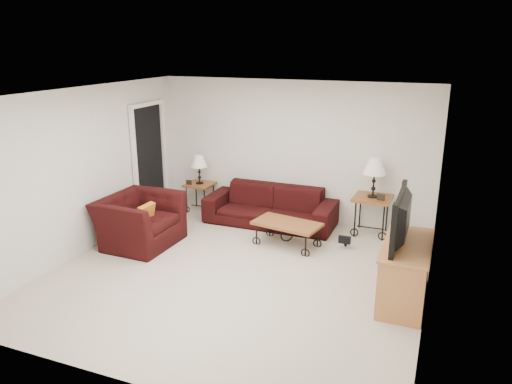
% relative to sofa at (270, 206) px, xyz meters
% --- Properties ---
extents(ground, '(5.00, 5.00, 0.00)m').
position_rel_sofa_xyz_m(ground, '(0.25, -2.02, -0.33)').
color(ground, '#BDB1A1').
rests_on(ground, ground).
extents(wall_back, '(5.00, 0.02, 2.50)m').
position_rel_sofa_xyz_m(wall_back, '(0.25, 0.48, 0.92)').
color(wall_back, silver).
rests_on(wall_back, ground).
extents(wall_front, '(5.00, 0.02, 2.50)m').
position_rel_sofa_xyz_m(wall_front, '(0.25, -4.52, 0.92)').
color(wall_front, silver).
rests_on(wall_front, ground).
extents(wall_left, '(0.02, 5.00, 2.50)m').
position_rel_sofa_xyz_m(wall_left, '(-2.25, -2.02, 0.92)').
color(wall_left, silver).
rests_on(wall_left, ground).
extents(wall_right, '(0.02, 5.00, 2.50)m').
position_rel_sofa_xyz_m(wall_right, '(2.75, -2.02, 0.92)').
color(wall_right, silver).
rests_on(wall_right, ground).
extents(ceiling, '(5.00, 5.00, 0.00)m').
position_rel_sofa_xyz_m(ceiling, '(0.25, -2.02, 2.17)').
color(ceiling, white).
rests_on(ceiling, wall_back).
extents(doorway, '(0.08, 0.94, 2.04)m').
position_rel_sofa_xyz_m(doorway, '(-2.22, -0.37, 0.69)').
color(doorway, black).
rests_on(doorway, ground).
extents(sofa, '(2.29, 0.90, 0.67)m').
position_rel_sofa_xyz_m(sofa, '(0.00, 0.00, 0.00)').
color(sofa, black).
rests_on(sofa, ground).
extents(side_table_left, '(0.50, 0.50, 0.55)m').
position_rel_sofa_xyz_m(side_table_left, '(-1.49, 0.18, -0.06)').
color(side_table_left, brown).
rests_on(side_table_left, ground).
extents(side_table_right, '(0.63, 0.63, 0.66)m').
position_rel_sofa_xyz_m(side_table_right, '(1.74, 0.18, -0.01)').
color(side_table_right, brown).
rests_on(side_table_right, ground).
extents(lamp_left, '(0.31, 0.31, 0.55)m').
position_rel_sofa_xyz_m(lamp_left, '(-1.49, 0.18, 0.48)').
color(lamp_left, black).
rests_on(lamp_left, side_table_left).
extents(lamp_right, '(0.39, 0.39, 0.66)m').
position_rel_sofa_xyz_m(lamp_right, '(1.74, 0.18, 0.65)').
color(lamp_right, black).
rests_on(lamp_right, side_table_right).
extents(photo_frame_left, '(0.11, 0.03, 0.09)m').
position_rel_sofa_xyz_m(photo_frame_left, '(-1.64, 0.03, 0.26)').
color(photo_frame_left, black).
rests_on(photo_frame_left, side_table_left).
extents(photo_frame_right, '(0.13, 0.05, 0.11)m').
position_rel_sofa_xyz_m(photo_frame_right, '(1.89, 0.03, 0.38)').
color(photo_frame_right, black).
rests_on(photo_frame_right, side_table_right).
extents(coffee_table, '(1.12, 0.74, 0.39)m').
position_rel_sofa_xyz_m(coffee_table, '(0.58, -0.82, -0.14)').
color(coffee_table, brown).
rests_on(coffee_table, ground).
extents(armchair, '(1.10, 1.24, 0.79)m').
position_rel_sofa_xyz_m(armchair, '(-1.62, -1.62, 0.06)').
color(armchair, black).
rests_on(armchair, ground).
extents(throw_pillow, '(0.10, 0.36, 0.36)m').
position_rel_sofa_xyz_m(throw_pillow, '(-1.47, -1.67, 0.19)').
color(throw_pillow, orange).
rests_on(throw_pillow, armchair).
extents(tv_stand, '(0.53, 1.27, 0.76)m').
position_rel_sofa_xyz_m(tv_stand, '(2.48, -1.91, 0.05)').
color(tv_stand, '#B97A44').
rests_on(tv_stand, ground).
extents(television, '(0.15, 1.14, 0.65)m').
position_rel_sofa_xyz_m(television, '(2.46, -1.91, 0.75)').
color(television, black).
rests_on(television, tv_stand).
extents(backpack, '(0.32, 0.27, 0.38)m').
position_rel_sofa_xyz_m(backpack, '(1.47, -0.52, -0.14)').
color(backpack, black).
rests_on(backpack, ground).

